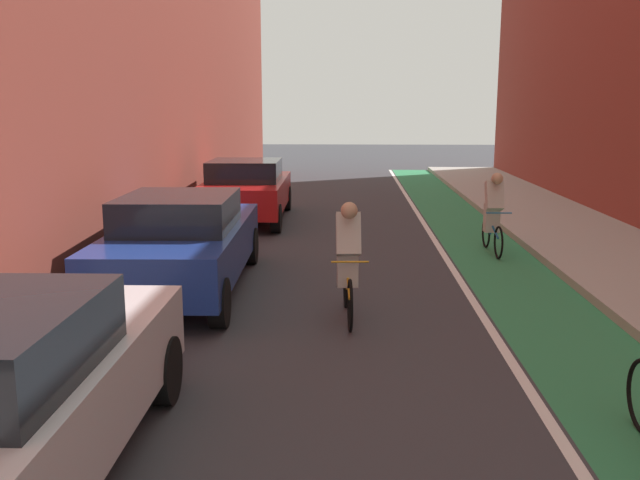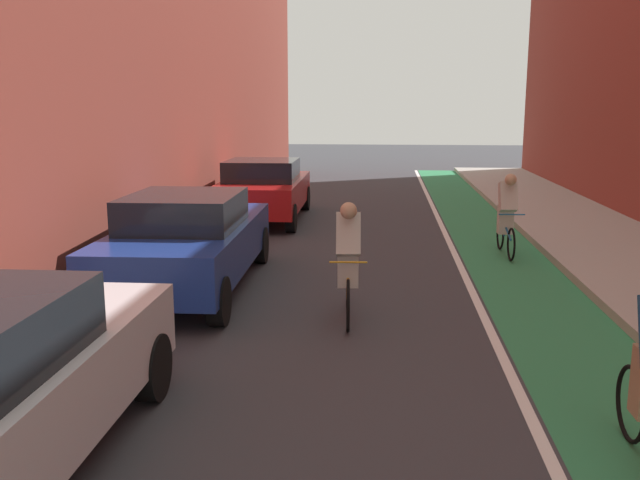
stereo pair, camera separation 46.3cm
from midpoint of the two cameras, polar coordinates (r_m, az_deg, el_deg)
name	(u,v)px [view 2 (the right image)]	position (r m, az deg, el deg)	size (l,w,h in m)	color
ground_plane	(350,296)	(10.42, 3.80, -4.69)	(83.36, 83.36, 0.00)	#38383D
bike_lane_paint	(513,269)	(12.61, 16.81, -2.35)	(1.60, 37.89, 0.00)	#2D8451
lane_divider_stripe	(461,268)	(12.46, 12.75, -2.30)	(0.12, 37.89, 0.00)	white
parked_sedan_blue	(189,240)	(10.76, -9.70, -0.01)	(2.03, 4.83, 1.53)	navy
parked_sedan_red	(264,189)	(17.20, -3.96, 4.26)	(2.07, 4.59, 1.53)	red
cyclist_trailing	(348,260)	(9.12, 3.81, -1.72)	(0.48, 1.73, 1.62)	black
cyclist_far	(507,214)	(13.63, 16.26, 2.11)	(0.48, 1.67, 1.59)	black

